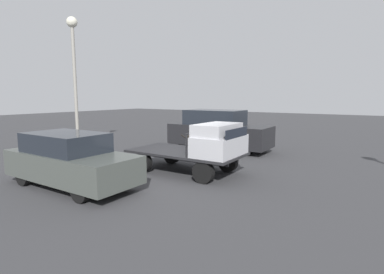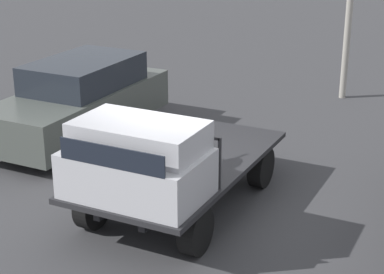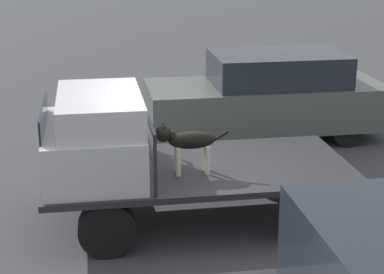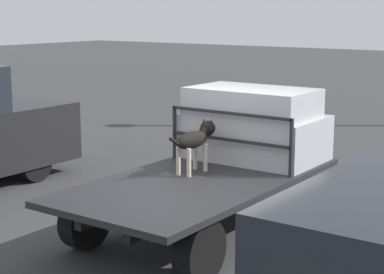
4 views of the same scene
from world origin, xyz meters
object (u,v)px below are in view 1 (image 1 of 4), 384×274
parked_pickup_far (218,130)px  light_pole_near (74,58)px  parked_sedan (70,160)px  flatbed_truck (186,156)px  dog (194,138)px

parked_pickup_far → light_pole_near: 7.89m
parked_sedan → flatbed_truck: bearing=54.3°
dog → light_pole_near: size_ratio=0.15×
parked_sedan → parked_pickup_far: parked_pickup_far is taller
parked_sedan → light_pole_near: (-5.21, 4.08, 3.71)m
flatbed_truck → dog: size_ratio=4.07×
flatbed_truck → parked_sedan: parked_sedan is taller
flatbed_truck → parked_pickup_far: (-1.15, 4.58, 0.41)m
parked_pickup_far → light_pole_near: light_pole_near is taller
dog → parked_pickup_far: (-1.37, 4.35, -0.22)m
dog → light_pole_near: 8.05m
parked_sedan → light_pole_near: size_ratio=0.67×
flatbed_truck → dog: bearing=47.3°
dog → parked_sedan: bearing=-104.6°
parked_sedan → parked_pickup_far: (0.74, 7.87, 0.17)m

